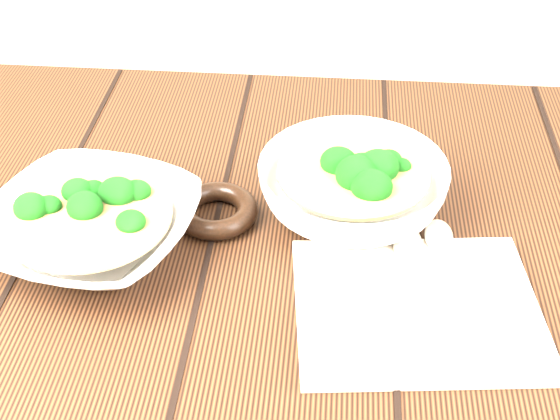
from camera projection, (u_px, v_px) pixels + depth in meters
name	position (u px, v px, depth m)	size (l,w,h in m)	color
table	(232.00, 323.00, 0.94)	(1.20, 0.80, 0.75)	#361E0F
soup_bowl_front	(91.00, 228.00, 0.84)	(0.27, 0.27, 0.06)	silver
soup_bowl_back	(352.00, 187.00, 0.89)	(0.24, 0.24, 0.08)	silver
trivet	(216.00, 210.00, 0.90)	(0.10, 0.10, 0.02)	black
napkin	(416.00, 308.00, 0.78)	(0.24, 0.20, 0.01)	beige
spoon_left	(405.00, 267.00, 0.81)	(0.04, 0.20, 0.01)	beige
spoon_right	(440.00, 260.00, 0.82)	(0.03, 0.20, 0.01)	beige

